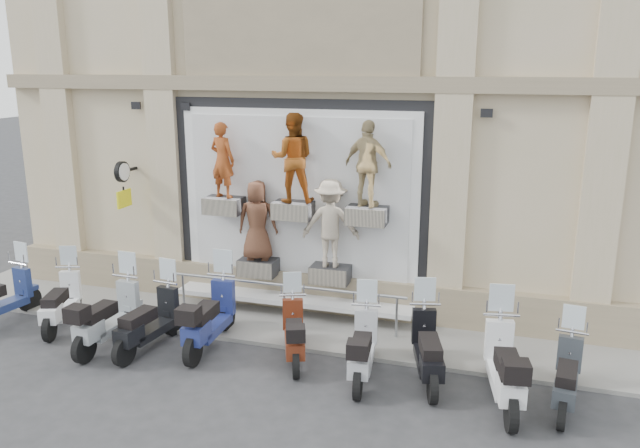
# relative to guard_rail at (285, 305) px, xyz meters

# --- Properties ---
(ground) EXTENTS (90.00, 90.00, 0.00)m
(ground) POSITION_rel_guard_rail_xyz_m (0.00, -2.00, -0.47)
(ground) COLOR #303033
(ground) RESTS_ON ground
(sidewalk) EXTENTS (16.00, 2.20, 0.08)m
(sidewalk) POSITION_rel_guard_rail_xyz_m (0.00, 0.10, -0.43)
(sidewalk) COLOR gray
(sidewalk) RESTS_ON ground
(building) EXTENTS (14.00, 8.60, 12.00)m
(building) POSITION_rel_guard_rail_xyz_m (0.00, 5.00, 5.54)
(building) COLOR #C7B191
(building) RESTS_ON ground
(shop_vitrine) EXTENTS (5.60, 0.90, 4.30)m
(shop_vitrine) POSITION_rel_guard_rail_xyz_m (0.11, 0.74, 1.95)
(shop_vitrine) COLOR black
(shop_vitrine) RESTS_ON ground
(guard_rail) EXTENTS (5.06, 0.10, 0.93)m
(guard_rail) POSITION_rel_guard_rail_xyz_m (0.00, 0.00, 0.00)
(guard_rail) COLOR #9EA0A5
(guard_rail) RESTS_ON ground
(clock_sign_bracket) EXTENTS (0.10, 0.80, 1.02)m
(clock_sign_bracket) POSITION_rel_guard_rail_xyz_m (-3.90, 0.47, 2.34)
(clock_sign_bracket) COLOR black
(clock_sign_bracket) RESTS_ON ground
(scooter_b) EXTENTS (1.13, 1.98, 1.54)m
(scooter_b) POSITION_rel_guard_rail_xyz_m (-4.35, -1.32, 0.31)
(scooter_b) COLOR white
(scooter_b) RESTS_ON ground
(scooter_c) EXTENTS (0.67, 2.08, 1.68)m
(scooter_c) POSITION_rel_guard_rail_xyz_m (-2.88, -1.79, 0.37)
(scooter_c) COLOR gray
(scooter_c) RESTS_ON ground
(scooter_d) EXTENTS (0.80, 2.03, 1.60)m
(scooter_d) POSITION_rel_guard_rail_xyz_m (-2.06, -1.72, 0.34)
(scooter_d) COLOR black
(scooter_d) RESTS_ON ground
(scooter_e) EXTENTS (0.72, 2.16, 1.73)m
(scooter_e) POSITION_rel_guard_rail_xyz_m (-1.01, -1.31, 0.40)
(scooter_e) COLOR navy
(scooter_e) RESTS_ON ground
(scooter_f) EXTENTS (1.17, 1.89, 1.48)m
(scooter_f) POSITION_rel_guard_rail_xyz_m (0.68, -1.35, 0.28)
(scooter_f) COLOR #5D220F
(scooter_f) RESTS_ON ground
(scooter_g) EXTENTS (0.80, 1.98, 1.56)m
(scooter_g) POSITION_rel_guard_rail_xyz_m (2.01, -1.64, 0.32)
(scooter_g) COLOR #AAABB1
(scooter_g) RESTS_ON ground
(scooter_h) EXTENTS (1.07, 2.08, 1.62)m
(scooter_h) POSITION_rel_guard_rail_xyz_m (3.08, -1.39, 0.34)
(scooter_h) COLOR black
(scooter_h) RESTS_ON ground
(scooter_i) EXTENTS (0.98, 2.22, 1.75)m
(scooter_i) POSITION_rel_guard_rail_xyz_m (4.32, -1.78, 0.41)
(scooter_i) COLOR white
(scooter_i) RESTS_ON ground
(scooter_j) EXTENTS (0.76, 1.88, 1.49)m
(scooter_j) POSITION_rel_guard_rail_xyz_m (5.26, -1.63, 0.28)
(scooter_j) COLOR #2D3137
(scooter_j) RESTS_ON ground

